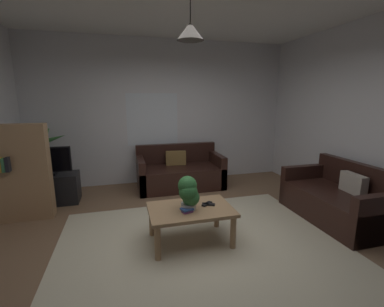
# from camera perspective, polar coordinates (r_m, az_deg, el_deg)

# --- Properties ---
(floor) EXTENTS (5.24, 5.05, 0.02)m
(floor) POSITION_cam_1_polar(r_m,az_deg,el_deg) (3.51, 1.35, -18.20)
(floor) COLOR brown
(floor) RESTS_ON ground
(rug) EXTENTS (3.40, 2.78, 0.01)m
(rug) POSITION_cam_1_polar(r_m,az_deg,el_deg) (3.34, 2.38, -19.65)
(rug) COLOR beige
(rug) RESTS_ON ground
(wall_back) EXTENTS (5.36, 0.06, 2.90)m
(wall_back) POSITION_cam_1_polar(r_m,az_deg,el_deg) (5.54, -6.18, 8.75)
(wall_back) COLOR silver
(wall_back) RESTS_ON ground
(wall_right) EXTENTS (0.06, 5.05, 2.90)m
(wall_right) POSITION_cam_1_polar(r_m,az_deg,el_deg) (4.57, 35.40, 5.93)
(wall_right) COLOR silver
(wall_right) RESTS_ON ground
(window_pane) EXTENTS (1.03, 0.01, 1.04)m
(window_pane) POSITION_cam_1_polar(r_m,az_deg,el_deg) (5.49, -8.53, 7.29)
(window_pane) COLOR white
(couch_under_window) EXTENTS (1.65, 0.85, 0.82)m
(couch_under_window) POSITION_cam_1_polar(r_m,az_deg,el_deg) (5.28, -2.67, -4.32)
(couch_under_window) COLOR black
(couch_under_window) RESTS_ON ground
(couch_right_side) EXTENTS (0.85, 1.51, 0.82)m
(couch_right_side) POSITION_cam_1_polar(r_m,az_deg,el_deg) (4.45, 28.96, -9.02)
(couch_right_side) COLOR black
(couch_right_side) RESTS_ON ground
(coffee_table) EXTENTS (1.01, 0.67, 0.44)m
(coffee_table) POSITION_cam_1_polar(r_m,az_deg,el_deg) (3.30, -0.32, -12.78)
(coffee_table) COLOR #A87F56
(coffee_table) RESTS_ON ground
(book_on_table_0) EXTENTS (0.13, 0.11, 0.03)m
(book_on_table_0) POSITION_cam_1_polar(r_m,az_deg,el_deg) (3.15, -1.04, -12.35)
(book_on_table_0) COLOR #72387F
(book_on_table_0) RESTS_ON coffee_table
(book_on_table_1) EXTENTS (0.16, 0.14, 0.02)m
(book_on_table_1) POSITION_cam_1_polar(r_m,az_deg,el_deg) (3.15, -1.12, -11.92)
(book_on_table_1) COLOR #2D4C8C
(book_on_table_1) RESTS_ON coffee_table
(remote_on_table_0) EXTENTS (0.17, 0.11, 0.02)m
(remote_on_table_0) POSITION_cam_1_polar(r_m,az_deg,el_deg) (3.35, 3.59, -10.90)
(remote_on_table_0) COLOR black
(remote_on_table_0) RESTS_ON coffee_table
(remote_on_table_1) EXTENTS (0.16, 0.14, 0.02)m
(remote_on_table_1) POSITION_cam_1_polar(r_m,az_deg,el_deg) (3.36, 3.23, -10.81)
(remote_on_table_1) COLOR black
(remote_on_table_1) RESTS_ON coffee_table
(potted_plant_on_table) EXTENTS (0.25, 0.26, 0.41)m
(potted_plant_on_table) POSITION_cam_1_polar(r_m,az_deg,el_deg) (3.15, -0.72, -8.38)
(potted_plant_on_table) COLOR beige
(potted_plant_on_table) RESTS_ON coffee_table
(tv_stand) EXTENTS (0.90, 0.44, 0.50)m
(tv_stand) POSITION_cam_1_polar(r_m,az_deg,el_deg) (5.06, -28.28, -6.78)
(tv_stand) COLOR black
(tv_stand) RESTS_ON ground
(tv) EXTENTS (0.75, 0.16, 0.47)m
(tv) POSITION_cam_1_polar(r_m,az_deg,el_deg) (4.92, -28.90, -1.44)
(tv) COLOR black
(tv) RESTS_ON tv_stand
(potted_palm_corner) EXTENTS (0.72, 0.85, 1.32)m
(potted_palm_corner) POSITION_cam_1_polar(r_m,az_deg,el_deg) (5.42, -29.10, -2.46)
(potted_palm_corner) COLOR brown
(potted_palm_corner) RESTS_ON ground
(bookshelf_corner) EXTENTS (0.70, 0.31, 1.40)m
(bookshelf_corner) POSITION_cam_1_polar(r_m,az_deg,el_deg) (4.48, -32.70, -3.52)
(bookshelf_corner) COLOR #A87F56
(bookshelf_corner) RESTS_ON ground
(pendant_lamp) EXTENTS (0.29, 0.29, 0.54)m
(pendant_lamp) POSITION_cam_1_polar(r_m,az_deg,el_deg) (3.07, -0.36, 24.92)
(pendant_lamp) COLOR black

